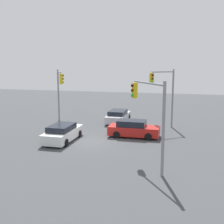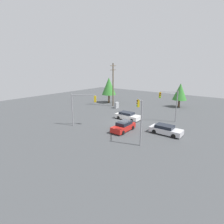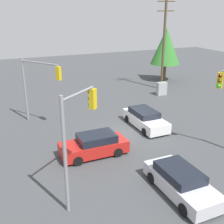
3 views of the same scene
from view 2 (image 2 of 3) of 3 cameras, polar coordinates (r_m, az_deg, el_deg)
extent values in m
plane|color=#424447|center=(31.91, 3.71, -3.41)|extent=(80.00, 80.00, 0.00)
cube|color=red|center=(27.67, 3.71, -5.03)|extent=(4.48, 1.85, 0.79)
cube|color=black|center=(27.63, 4.00, -3.62)|extent=(2.47, 1.62, 0.53)
cylinder|color=black|center=(26.22, 3.59, -6.76)|extent=(0.63, 0.22, 0.63)
cylinder|color=black|center=(27.17, 0.51, -5.95)|extent=(0.63, 0.22, 0.63)
cylinder|color=black|center=(28.43, 6.75, -5.11)|extent=(0.63, 0.22, 0.63)
cylinder|color=black|center=(29.31, 3.81, -4.42)|extent=(0.63, 0.22, 0.63)
cube|color=silver|center=(27.59, 17.18, -5.80)|extent=(1.94, 4.72, 0.75)
cube|color=black|center=(27.47, 16.81, -4.53)|extent=(1.70, 2.60, 0.45)
cylinder|color=black|center=(28.08, 20.62, -6.24)|extent=(0.22, 0.63, 0.63)
cylinder|color=black|center=(26.43, 19.40, -7.44)|extent=(0.22, 0.63, 0.63)
cylinder|color=black|center=(28.97, 15.09, -5.15)|extent=(0.22, 0.63, 0.63)
cylinder|color=black|center=(27.37, 13.58, -6.22)|extent=(0.22, 0.63, 0.63)
cube|color=silver|center=(33.60, 5.12, -1.50)|extent=(1.89, 4.78, 0.80)
cube|color=black|center=(33.55, 4.80, -0.39)|extent=(1.66, 2.63, 0.47)
cylinder|color=black|center=(33.68, 8.06, -2.01)|extent=(0.22, 0.61, 0.61)
cylinder|color=black|center=(32.20, 6.46, -2.74)|extent=(0.22, 0.61, 0.61)
cylinder|color=black|center=(35.17, 3.87, -1.18)|extent=(0.22, 0.61, 0.61)
cylinder|color=black|center=(33.75, 2.17, -1.84)|extent=(0.22, 0.61, 0.61)
cylinder|color=gray|center=(30.23, -12.84, 0.67)|extent=(0.18, 0.18, 5.53)
cylinder|color=gray|center=(29.26, -9.39, 5.42)|extent=(2.34, 3.30, 0.12)
cube|color=gold|center=(29.01, -5.53, 4.22)|extent=(0.42, 0.44, 1.05)
sphere|color=#360503|center=(29.12, -5.49, 4.93)|extent=(0.22, 0.22, 0.22)
sphere|color=#392605|center=(29.18, -5.48, 4.28)|extent=(0.22, 0.22, 0.22)
sphere|color=green|center=(29.24, -5.46, 3.63)|extent=(0.22, 0.22, 0.22)
cylinder|color=gray|center=(33.40, 20.32, 1.66)|extent=(0.18, 0.18, 5.79)
cylinder|color=gray|center=(32.61, 18.12, 6.29)|extent=(1.68, 2.66, 0.12)
cube|color=gold|center=(32.43, 15.39, 5.32)|extent=(0.42, 0.44, 1.05)
sphere|color=#360503|center=(32.21, 15.48, 5.86)|extent=(0.22, 0.22, 0.22)
sphere|color=#392605|center=(32.26, 15.44, 5.27)|extent=(0.22, 0.22, 0.22)
sphere|color=green|center=(32.31, 15.40, 4.69)|extent=(0.22, 0.22, 0.22)
cylinder|color=gray|center=(22.11, 9.50, -3.80)|extent=(0.18, 0.18, 5.91)
cylinder|color=gray|center=(22.64, 9.22, 3.73)|extent=(2.06, 1.68, 0.12)
cube|color=gold|center=(23.99, 8.64, 2.84)|extent=(0.44, 0.43, 1.05)
sphere|color=#360503|center=(23.89, 8.26, 3.63)|extent=(0.22, 0.22, 0.22)
sphere|color=#392605|center=(23.96, 8.23, 2.84)|extent=(0.22, 0.22, 0.22)
sphere|color=green|center=(24.03, 8.20, 2.06)|extent=(0.22, 0.22, 0.22)
cylinder|color=brown|center=(44.22, 0.34, 8.74)|extent=(0.28, 0.28, 10.66)
cylinder|color=brown|center=(43.98, 0.35, 14.88)|extent=(2.20, 0.12, 0.12)
cylinder|color=brown|center=(43.99, 0.34, 13.58)|extent=(2.20, 0.12, 0.12)
cube|color=#9EA0A3|center=(42.59, 1.52, 2.25)|extent=(1.14, 0.54, 1.47)
cylinder|color=#4C3823|center=(46.77, 21.01, 2.63)|extent=(0.48, 0.48, 1.85)
cone|color=#337A2D|center=(46.29, 21.35, 6.21)|extent=(3.41, 3.41, 4.06)
cylinder|color=brown|center=(49.08, -1.00, 4.40)|extent=(0.46, 0.46, 2.29)
cone|color=#337A2D|center=(48.58, -1.02, 8.45)|extent=(3.87, 3.87, 4.69)
camera|label=1|loc=(42.46, -28.18, 8.39)|focal=45.00mm
camera|label=3|loc=(16.09, 43.33, 8.85)|focal=45.00mm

